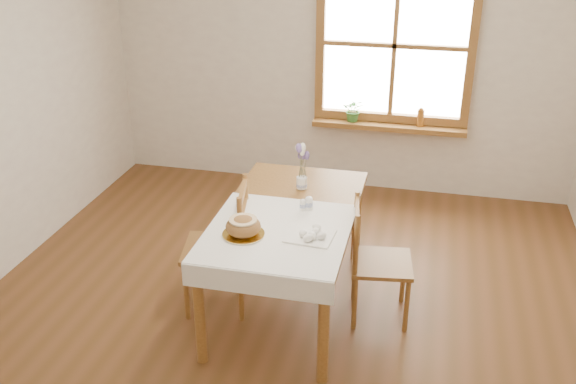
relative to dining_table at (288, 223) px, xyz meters
name	(u,v)px	position (x,y,z in m)	size (l,w,h in m)	color
ground	(278,328)	(0.00, -0.30, -0.66)	(5.00, 5.00, 0.00)	brown
room_walls	(276,87)	(0.00, -0.30, 1.04)	(4.60, 5.10, 2.65)	silver
window	(395,45)	(0.50, 2.17, 0.79)	(1.46, 0.08, 1.46)	olive
window_sill	(388,126)	(0.50, 2.10, 0.03)	(1.46, 0.20, 0.05)	olive
dining_table	(288,223)	(0.00, 0.00, 0.00)	(0.90, 1.60, 0.75)	olive
table_linen	(277,232)	(0.00, -0.30, 0.09)	(0.91, 0.99, 0.01)	white
chair_left	(216,247)	(-0.49, -0.11, -0.19)	(0.44, 0.47, 0.95)	olive
chair_right	(382,261)	(0.66, 0.02, -0.23)	(0.41, 0.43, 0.87)	olive
bread_plate	(244,234)	(-0.20, -0.40, 0.10)	(0.26, 0.26, 0.01)	white
bread_loaf	(243,225)	(-0.20, -0.40, 0.17)	(0.22, 0.22, 0.12)	brown
egg_napkin	(310,236)	(0.22, -0.33, 0.10)	(0.29, 0.25, 0.01)	white
eggs	(310,232)	(0.22, -0.33, 0.13)	(0.22, 0.20, 0.05)	white
salt_shaker	(309,203)	(0.13, 0.05, 0.14)	(0.05, 0.05, 0.10)	white
pepper_shaker	(303,205)	(0.10, 0.03, 0.14)	(0.04, 0.04, 0.08)	white
flower_vase	(302,184)	(0.01, 0.38, 0.13)	(0.08, 0.08, 0.09)	white
lavender_bouquet	(302,162)	(0.01, 0.38, 0.30)	(0.14, 0.14, 0.26)	#6A5596
potted_plant	(354,113)	(0.16, 2.10, 0.14)	(0.20, 0.22, 0.17)	#37732E
amber_bottle	(421,117)	(0.79, 2.10, 0.14)	(0.06, 0.06, 0.18)	#9A591C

